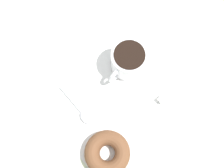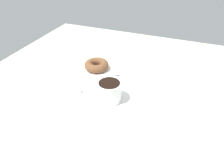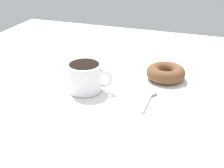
# 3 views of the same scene
# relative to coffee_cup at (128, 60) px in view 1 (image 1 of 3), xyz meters

# --- Properties ---
(ground_plane) EXTENTS (1.20, 1.20, 0.02)m
(ground_plane) POSITION_rel_coffee_cup_xyz_m (0.01, 0.06, -0.05)
(ground_plane) COLOR beige
(napkin) EXTENTS (0.37, 0.37, 0.00)m
(napkin) POSITION_rel_coffee_cup_xyz_m (-0.02, 0.07, -0.04)
(napkin) COLOR white
(napkin) RESTS_ON ground_plane
(coffee_cup) EXTENTS (0.09, 0.12, 0.07)m
(coffee_cup) POSITION_rel_coffee_cup_xyz_m (0.00, 0.00, 0.00)
(coffee_cup) COLOR white
(coffee_cup) RESTS_ON napkin
(donut) EXTENTS (0.11, 0.11, 0.04)m
(donut) POSITION_rel_coffee_cup_xyz_m (-0.14, 0.18, -0.02)
(donut) COLOR brown
(donut) RESTS_ON napkin
(spoon) EXTENTS (0.12, 0.02, 0.01)m
(spoon) POSITION_rel_coffee_cup_xyz_m (-0.02, 0.17, -0.03)
(spoon) COLOR silver
(spoon) RESTS_ON napkin
(sugar_cube) EXTENTS (0.02, 0.02, 0.02)m
(sugar_cube) POSITION_rel_coffee_cup_xyz_m (-0.12, -0.00, -0.03)
(sugar_cube) COLOR white
(sugar_cube) RESTS_ON napkin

